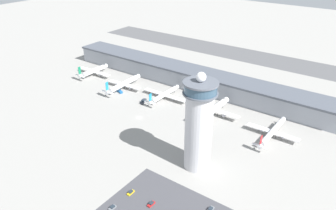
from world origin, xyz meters
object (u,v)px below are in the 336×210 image
control_tower (199,124)px  airplane_gate_echo (272,132)px  airplane_gate_charlie (164,95)px  car_white_wagon (211,209)px  airplane_gate_delta (214,110)px  service_truck_catering (194,107)px  car_grey_coupe (131,193)px  airplane_gate_bravo (124,84)px  car_green_van (151,204)px  service_truck_fuel (143,101)px  airplane_gate_alpha (94,71)px  car_navy_sedan (112,208)px  service_truck_baggage (119,91)px

control_tower → airplane_gate_echo: (24.11, 53.72, -23.22)m
airplane_gate_charlie → car_white_wagon: size_ratio=9.46×
airplane_gate_delta → service_truck_catering: airplane_gate_delta is taller
service_truck_catering → car_grey_coupe: size_ratio=1.56×
airplane_gate_charlie → service_truck_catering: size_ratio=5.85×
airplane_gate_bravo → car_green_van: (104.10, -93.30, -3.72)m
car_green_van → airplane_gate_charlie: bearing=123.3°
airplane_gate_bravo → service_truck_fuel: 31.82m
airplane_gate_delta → car_grey_coupe: airplane_gate_delta is taller
airplane_gate_alpha → car_navy_sedan: (134.11, -112.22, -3.77)m
airplane_gate_echo → service_truck_fuel: size_ratio=4.97×
car_grey_coupe → car_green_van: car_green_van is taller
airplane_gate_echo → service_truck_fuel: airplane_gate_echo is taller
control_tower → airplane_gate_charlie: 91.32m
airplane_gate_alpha → service_truck_baggage: (45.36, -13.28, -3.22)m
car_white_wagon → service_truck_baggage: bearing=150.5°
airplane_gate_charlie → airplane_gate_bravo: bearing=-173.4°
airplane_gate_bravo → airplane_gate_delta: size_ratio=1.07×
control_tower → service_truck_baggage: (-104.25, 46.65, -26.15)m
service_truck_fuel → car_green_van: service_truck_fuel is taller
car_white_wagon → airplane_gate_delta: bearing=117.9°
airplane_gate_echo → service_truck_fuel: 100.60m
service_truck_fuel → service_truck_catering: bearing=21.3°
car_green_van → service_truck_baggage: bearing=139.9°
airplane_gate_alpha → airplane_gate_charlie: size_ratio=0.94×
control_tower → airplane_gate_bravo: 121.02m
airplane_gate_charlie → service_truck_fuel: (-9.83, -14.68, -2.82)m
airplane_gate_bravo → service_truck_catering: bearing=4.0°
airplane_gate_delta → airplane_gate_echo: airplane_gate_delta is taller
airplane_gate_alpha → car_green_van: bearing=-33.9°
service_truck_baggage → car_green_van: size_ratio=1.76×
airplane_gate_bravo → car_grey_coupe: 130.02m
service_truck_catering → car_grey_coupe: service_truck_catering is taller
airplane_gate_delta → service_truck_catering: (-17.05, 1.09, -3.66)m
airplane_gate_echo → service_truck_catering: size_ratio=6.18×
airplane_gate_bravo → car_grey_coupe: size_ratio=9.78×
service_truck_fuel → car_white_wagon: 121.12m
airplane_gate_alpha → car_navy_sedan: bearing=-39.9°
car_navy_sedan → car_white_wagon: car_white_wagon is taller
airplane_gate_echo → airplane_gate_alpha: bearing=178.0°
airplane_gate_bravo → service_truck_catering: 68.39m
airplane_gate_alpha → car_navy_sedan: 174.91m
airplane_gate_delta → car_green_van: (18.91, -97.02, -4.15)m
airplane_gate_alpha → car_white_wagon: airplane_gate_alpha is taller
service_truck_fuel → airplane_gate_charlie: bearing=56.2°
service_truck_baggage → car_grey_coupe: 123.71m
airplane_gate_echo → car_white_wagon: 79.37m
car_grey_coupe → car_navy_sedan: size_ratio=1.08×
airplane_gate_bravo → car_green_van: bearing=-41.9°
service_truck_fuel → car_grey_coupe: bearing=-53.9°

